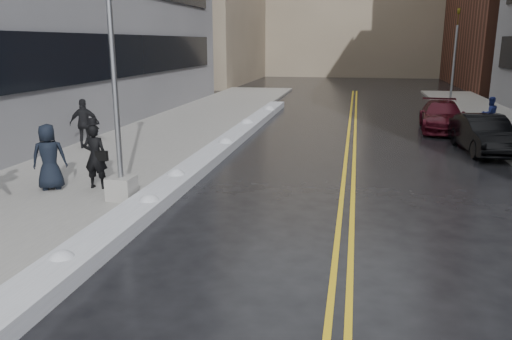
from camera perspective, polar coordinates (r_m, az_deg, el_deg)
The scene contains 13 objects.
ground at distance 10.76m, azimuth -3.61°, elevation -8.30°, with size 160.00×160.00×0.00m, color black.
sidewalk_west at distance 21.67m, azimuth -11.62°, elevation 3.29°, with size 5.50×50.00×0.15m, color gray.
lane_line_left at distance 20.02m, azimuth 10.33°, elevation 2.23°, with size 0.12×50.00×0.01m, color gold.
lane_line_right at distance 20.02m, azimuth 11.19°, elevation 2.19°, with size 0.12×50.00×0.01m, color gold.
snow_ridge at distance 18.72m, azimuth -4.63°, elevation 2.10°, with size 0.90×30.00×0.34m, color silver.
lamppost at distance 13.09m, azimuth -15.69°, elevation 6.79°, with size 0.65×0.65×7.62m.
traffic_signal at distance 34.11m, azimuth 21.75°, elevation 12.18°, with size 0.16×0.20×6.00m.
pedestrian_fedora at distance 14.58m, azimuth -17.88°, elevation 1.48°, with size 0.66×0.43×1.82m, color black.
pedestrian_c at distance 14.91m, azimuth -22.57°, elevation 1.39°, with size 0.90×0.59×1.85m, color black.
pedestrian_d at distance 20.39m, azimuth -19.00°, elevation 5.04°, with size 1.11×0.46×1.90m, color black.
pedestrian_east at distance 25.53m, azimuth 25.15°, elevation 5.83°, with size 0.76×0.60×1.57m, color navy.
car_black at distance 21.12m, azimuth 24.59°, elevation 3.76°, with size 1.52×4.36×1.44m, color black.
car_maroon at distance 25.69m, azimuth 20.48°, elevation 5.79°, with size 1.94×4.78×1.39m, color #460B16.
Camera 1 is at (2.59, -9.58, 4.15)m, focal length 35.00 mm.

